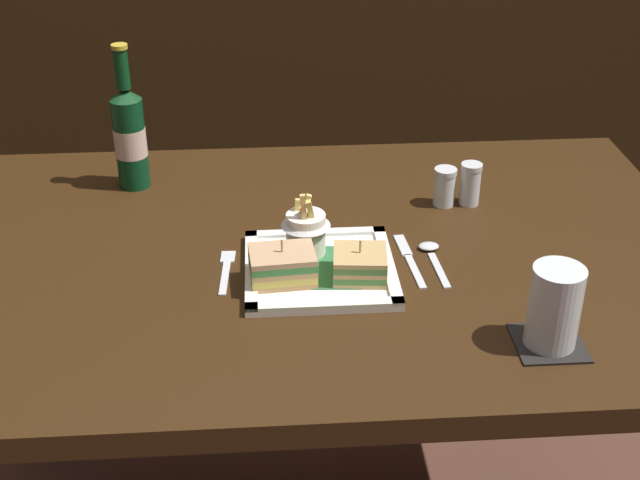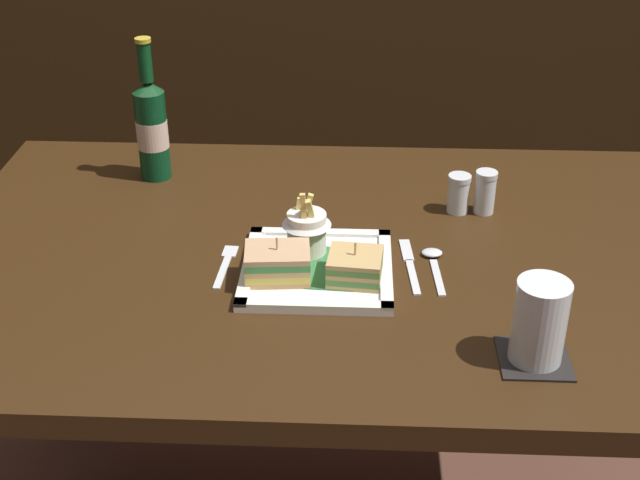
# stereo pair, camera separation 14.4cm
# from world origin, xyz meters

# --- Properties ---
(dining_table) EXTENTS (1.34, 0.88, 0.75)m
(dining_table) POSITION_xyz_m (0.00, 0.00, 0.65)
(dining_table) COLOR #321E0C
(dining_table) RESTS_ON ground_plane
(square_plate) EXTENTS (0.24, 0.24, 0.02)m
(square_plate) POSITION_xyz_m (-0.01, -0.08, 0.76)
(square_plate) COLOR white
(square_plate) RESTS_ON dining_table
(sandwich_half_left) EXTENTS (0.11, 0.08, 0.07)m
(sandwich_half_left) POSITION_xyz_m (-0.07, -0.11, 0.79)
(sandwich_half_left) COLOR tan
(sandwich_half_left) RESTS_ON square_plate
(sandwich_half_right) EXTENTS (0.09, 0.09, 0.07)m
(sandwich_half_right) POSITION_xyz_m (0.06, -0.11, 0.79)
(sandwich_half_right) COLOR tan
(sandwich_half_right) RESTS_ON square_plate
(fries_cup) EXTENTS (0.08, 0.08, 0.12)m
(fries_cup) POSITION_xyz_m (-0.03, -0.03, 0.81)
(fries_cup) COLOR white
(fries_cup) RESTS_ON square_plate
(beer_bottle) EXTENTS (0.06, 0.06, 0.28)m
(beer_bottle) POSITION_xyz_m (-0.35, 0.28, 0.86)
(beer_bottle) COLOR #0B3E20
(beer_bottle) RESTS_ON dining_table
(drink_coaster) EXTENTS (0.10, 0.10, 0.00)m
(drink_coaster) POSITION_xyz_m (0.31, -0.30, 0.75)
(drink_coaster) COLOR black
(drink_coaster) RESTS_ON dining_table
(water_glass) EXTENTS (0.07, 0.07, 0.12)m
(water_glass) POSITION_xyz_m (0.31, -0.30, 0.81)
(water_glass) COLOR silver
(water_glass) RESTS_ON dining_table
(fork) EXTENTS (0.03, 0.14, 0.00)m
(fork) POSITION_xyz_m (-0.16, -0.06, 0.75)
(fork) COLOR silver
(fork) RESTS_ON dining_table
(knife) EXTENTS (0.03, 0.18, 0.00)m
(knife) POSITION_xyz_m (0.15, -0.04, 0.75)
(knife) COLOR silver
(knife) RESTS_ON dining_table
(spoon) EXTENTS (0.03, 0.14, 0.01)m
(spoon) POSITION_xyz_m (0.19, -0.03, 0.76)
(spoon) COLOR silver
(spoon) RESTS_ON dining_table
(salt_shaker) EXTENTS (0.04, 0.04, 0.07)m
(salt_shaker) POSITION_xyz_m (0.24, 0.15, 0.79)
(salt_shaker) COLOR silver
(salt_shaker) RESTS_ON dining_table
(pepper_shaker) EXTENTS (0.04, 0.04, 0.08)m
(pepper_shaker) POSITION_xyz_m (0.29, 0.15, 0.79)
(pepper_shaker) COLOR silver
(pepper_shaker) RESTS_ON dining_table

